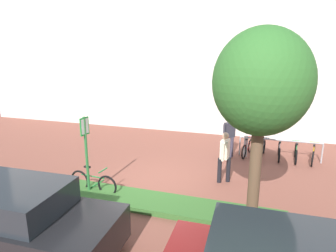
{
  "coord_description": "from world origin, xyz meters",
  "views": [
    {
      "loc": [
        3.09,
        -8.32,
        4.1
      ],
      "look_at": [
        -0.27,
        2.11,
        1.39
      ],
      "focal_mm": 30.11,
      "sensor_mm": 36.0,
      "label": 1
    }
  ],
  "objects_px": {
    "person_shirt_blue": "(225,154)",
    "car_black_suv": "(16,220)",
    "person_suited_dark": "(229,134)",
    "bollard_steel": "(246,146)",
    "bike_rack_cluster": "(279,151)",
    "bike_at_sign": "(93,182)",
    "tree_sidewalk": "(262,84)",
    "parking_sign_post": "(86,145)"
  },
  "relations": [
    {
      "from": "bollard_steel",
      "to": "car_black_suv",
      "type": "relative_size",
      "value": 0.21
    },
    {
      "from": "car_black_suv",
      "to": "person_suited_dark",
      "type": "bearing_deg",
      "value": 63.92
    },
    {
      "from": "bike_rack_cluster",
      "to": "bollard_steel",
      "type": "xyz_separation_m",
      "value": [
        -1.33,
        -0.1,
        0.1
      ]
    },
    {
      "from": "parking_sign_post",
      "to": "car_black_suv",
      "type": "bearing_deg",
      "value": -89.1
    },
    {
      "from": "bollard_steel",
      "to": "car_black_suv",
      "type": "bearing_deg",
      "value": -119.25
    },
    {
      "from": "parking_sign_post",
      "to": "bollard_steel",
      "type": "bearing_deg",
      "value": 48.91
    },
    {
      "from": "parking_sign_post",
      "to": "person_shirt_blue",
      "type": "bearing_deg",
      "value": 29.71
    },
    {
      "from": "person_suited_dark",
      "to": "tree_sidewalk",
      "type": "bearing_deg",
      "value": -77.18
    },
    {
      "from": "bike_rack_cluster",
      "to": "person_shirt_blue",
      "type": "relative_size",
      "value": 1.87
    },
    {
      "from": "bollard_steel",
      "to": "person_suited_dark",
      "type": "height_order",
      "value": "person_suited_dark"
    },
    {
      "from": "bike_rack_cluster",
      "to": "bollard_steel",
      "type": "relative_size",
      "value": 3.57
    },
    {
      "from": "parking_sign_post",
      "to": "person_suited_dark",
      "type": "distance_m",
      "value": 6.0
    },
    {
      "from": "parking_sign_post",
      "to": "tree_sidewalk",
      "type": "bearing_deg",
      "value": -0.77
    },
    {
      "from": "parking_sign_post",
      "to": "person_suited_dark",
      "type": "height_order",
      "value": "parking_sign_post"
    },
    {
      "from": "car_black_suv",
      "to": "bike_rack_cluster",
      "type": "bearing_deg",
      "value": 54.08
    },
    {
      "from": "bike_at_sign",
      "to": "car_black_suv",
      "type": "bearing_deg",
      "value": -90.61
    },
    {
      "from": "tree_sidewalk",
      "to": "bike_rack_cluster",
      "type": "distance_m",
      "value": 6.11
    },
    {
      "from": "bike_rack_cluster",
      "to": "car_black_suv",
      "type": "relative_size",
      "value": 0.74
    },
    {
      "from": "person_shirt_blue",
      "to": "car_black_suv",
      "type": "bearing_deg",
      "value": -127.61
    },
    {
      "from": "bike_at_sign",
      "to": "bollard_steel",
      "type": "bearing_deg",
      "value": 48.61
    },
    {
      "from": "tree_sidewalk",
      "to": "parking_sign_post",
      "type": "distance_m",
      "value": 5.12
    },
    {
      "from": "bollard_steel",
      "to": "person_suited_dark",
      "type": "bearing_deg",
      "value": -157.76
    },
    {
      "from": "tree_sidewalk",
      "to": "bike_at_sign",
      "type": "relative_size",
      "value": 2.84
    },
    {
      "from": "bike_at_sign",
      "to": "tree_sidewalk",
      "type": "bearing_deg",
      "value": -2.42
    },
    {
      "from": "bollard_steel",
      "to": "bike_at_sign",
      "type": "bearing_deg",
      "value": -131.39
    },
    {
      "from": "person_suited_dark",
      "to": "car_black_suv",
      "type": "relative_size",
      "value": 0.39
    },
    {
      "from": "bollard_steel",
      "to": "person_suited_dark",
      "type": "relative_size",
      "value": 0.52
    },
    {
      "from": "tree_sidewalk",
      "to": "bike_at_sign",
      "type": "bearing_deg",
      "value": 177.58
    },
    {
      "from": "bike_rack_cluster",
      "to": "person_shirt_blue",
      "type": "height_order",
      "value": "person_shirt_blue"
    },
    {
      "from": "tree_sidewalk",
      "to": "person_suited_dark",
      "type": "bearing_deg",
      "value": 102.82
    },
    {
      "from": "bike_at_sign",
      "to": "bike_rack_cluster",
      "type": "height_order",
      "value": "bike_at_sign"
    },
    {
      "from": "bike_rack_cluster",
      "to": "bollard_steel",
      "type": "bearing_deg",
      "value": -175.86
    },
    {
      "from": "person_suited_dark",
      "to": "bollard_steel",
      "type": "bearing_deg",
      "value": 22.24
    },
    {
      "from": "bike_at_sign",
      "to": "person_shirt_blue",
      "type": "relative_size",
      "value": 0.98
    },
    {
      "from": "parking_sign_post",
      "to": "bike_rack_cluster",
      "type": "bearing_deg",
      "value": 41.81
    },
    {
      "from": "person_suited_dark",
      "to": "car_black_suv",
      "type": "distance_m",
      "value": 8.25
    },
    {
      "from": "tree_sidewalk",
      "to": "car_black_suv",
      "type": "distance_m",
      "value": 6.06
    },
    {
      "from": "bike_rack_cluster",
      "to": "car_black_suv",
      "type": "distance_m",
      "value": 9.62
    },
    {
      "from": "bike_at_sign",
      "to": "person_suited_dark",
      "type": "xyz_separation_m",
      "value": [
        3.59,
        4.57,
        0.63
      ]
    },
    {
      "from": "person_suited_dark",
      "to": "person_shirt_blue",
      "type": "bearing_deg",
      "value": -87.29
    },
    {
      "from": "parking_sign_post",
      "to": "bike_at_sign",
      "type": "bearing_deg",
      "value": 61.59
    },
    {
      "from": "bike_rack_cluster",
      "to": "person_shirt_blue",
      "type": "bearing_deg",
      "value": -122.95
    }
  ]
}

